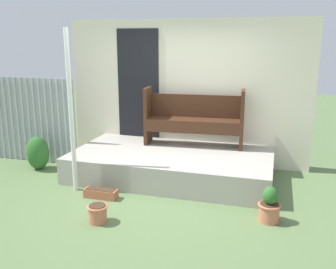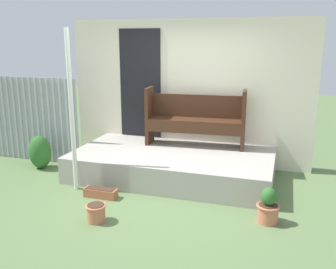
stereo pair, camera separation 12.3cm
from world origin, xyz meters
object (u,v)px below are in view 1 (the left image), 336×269
Objects in this scene: bench at (194,116)px; shrub_by_fence at (38,153)px; flower_pot_left at (98,213)px; planter_box_rect at (101,193)px; support_post at (71,113)px; flower_pot_middle at (269,206)px.

bench reaches higher than shrub_by_fence.
bench is at bearing 73.48° from flower_pot_left.
planter_box_rect is at bearing -26.94° from shrub_by_fence.
flower_pot_left is at bearing -38.30° from shrub_by_fence.
flower_pot_left is (0.81, -0.86, -1.08)m from support_post.
flower_pot_left is 0.76m from planter_box_rect.
shrub_by_fence is (-1.11, 0.65, -0.90)m from support_post.
flower_pot_middle reaches higher than flower_pot_left.
flower_pot_middle is (2.88, -0.23, -1.00)m from support_post.
shrub_by_fence is at bearing 167.48° from flower_pot_middle.
support_post is 4.93× the size of planter_box_rect.
support_post is at bearing 133.12° from flower_pot_left.
flower_pot_left is at bearing -110.77° from bench.
bench is at bearing 59.00° from planter_box_rect.
bench is 2.60m from flower_pot_left.
flower_pot_middle is 0.95× the size of planter_box_rect.
bench is 2.13m from planter_box_rect.
support_post reaches higher than bench.
support_post is 1.60m from flower_pot_left.
flower_pot_middle is at bearing 17.01° from flower_pot_left.
flower_pot_middle is 0.78× the size of shrub_by_fence.
flower_pot_left is 0.55× the size of planter_box_rect.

